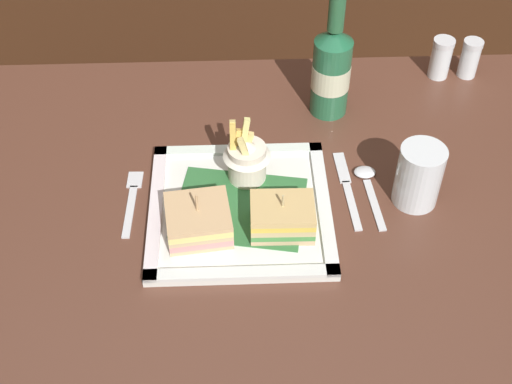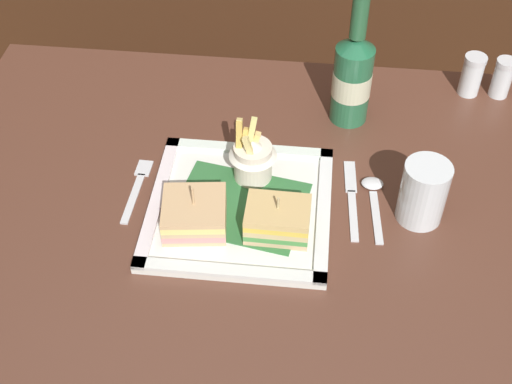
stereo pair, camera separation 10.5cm
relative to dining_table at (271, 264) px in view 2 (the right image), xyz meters
name	(u,v)px [view 2 (the right image)]	position (x,y,z in m)	size (l,w,h in m)	color
dining_table	(271,264)	(0.00, 0.00, 0.00)	(1.12, 0.79, 0.76)	brown
square_plate	(240,207)	(-0.05, -0.01, 0.14)	(0.28, 0.28, 0.02)	white
sandwich_half_left	(195,214)	(-0.11, -0.05, 0.17)	(0.10, 0.10, 0.08)	tan
sandwich_half_right	(278,220)	(0.01, -0.05, 0.17)	(0.09, 0.07, 0.07)	tan
fries_cup	(252,156)	(-0.04, 0.06, 0.19)	(0.08, 0.08, 0.11)	silver
beer_bottle	(353,76)	(0.11, 0.24, 0.22)	(0.07, 0.07, 0.25)	#276440
water_glass	(423,195)	(0.22, 0.01, 0.18)	(0.07, 0.07, 0.10)	silver
fork	(137,187)	(-0.22, 0.03, 0.14)	(0.03, 0.14, 0.00)	silver
knife	(352,196)	(0.12, 0.04, 0.14)	(0.03, 0.18, 0.00)	silver
spoon	(373,193)	(0.16, 0.05, 0.14)	(0.03, 0.14, 0.01)	silver
salt_shaker	(471,77)	(0.33, 0.33, 0.17)	(0.04, 0.04, 0.08)	silver
pepper_shaker	(502,80)	(0.39, 0.33, 0.17)	(0.04, 0.04, 0.07)	silver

